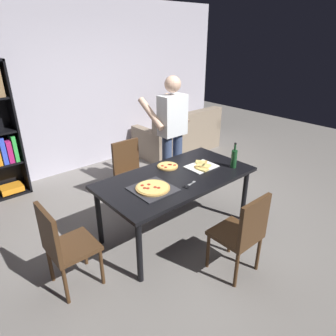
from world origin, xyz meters
name	(u,v)px	position (x,y,z in m)	size (l,w,h in m)	color
ground_plane	(176,230)	(0.00, 0.00, 0.00)	(12.00, 12.00, 0.00)	gray
back_wall	(72,89)	(0.00, 2.60, 1.40)	(6.40, 0.10, 2.80)	#BCB7C6
dining_table	(176,181)	(0.00, 0.00, 0.68)	(1.81, 0.94, 0.75)	black
chair_near_camera	(243,231)	(0.00, -0.96, 0.51)	(0.42, 0.42, 0.90)	#472D19
chair_far_side	(131,169)	(0.00, 0.96, 0.51)	(0.42, 0.42, 0.90)	#472D19
chair_left_end	(63,243)	(-1.39, 0.00, 0.51)	(0.42, 0.42, 0.90)	#472D19
couch	(180,137)	(1.90, 1.99, 0.30)	(1.71, 0.87, 0.85)	gray
person_serving_pizza	(172,131)	(0.57, 0.73, 1.00)	(0.55, 0.54, 1.75)	#38476B
pepperoni_pizza_on_tray	(153,188)	(-0.41, -0.08, 0.77)	(0.42, 0.42, 0.04)	#2D2D33
pizza_slices_on_towel	(202,166)	(0.40, -0.02, 0.76)	(0.36, 0.31, 0.03)	white
wine_bottle	(234,158)	(0.69, -0.27, 0.87)	(0.07, 0.07, 0.32)	#194723
kitchen_scissors	(188,186)	(-0.08, -0.26, 0.76)	(0.20, 0.09, 0.01)	silver
second_pizza_plain	(168,166)	(0.09, 0.26, 0.76)	(0.25, 0.25, 0.03)	tan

